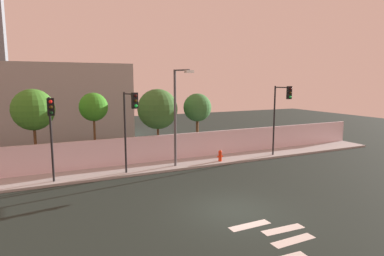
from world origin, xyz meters
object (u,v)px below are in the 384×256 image
roadside_tree_midleft (93,107)px  roadside_tree_midright (158,109)px  roadside_tree_leftmost (33,110)px  traffic_light_left (282,106)px  street_lamp_curbside (177,110)px  fire_hydrant (220,155)px  traffic_light_right (51,122)px  traffic_light_center (130,115)px  roadside_tree_rightmost (197,108)px

roadside_tree_midleft → roadside_tree_midright: 4.57m
roadside_tree_leftmost → roadside_tree_midright: size_ratio=1.02×
traffic_light_left → street_lamp_curbside: bearing=174.7°
fire_hydrant → roadside_tree_leftmost: 12.50m
traffic_light_right → street_lamp_curbside: bearing=4.3°
traffic_light_right → roadside_tree_midleft: bearing=55.1°
fire_hydrant → traffic_light_right: bearing=-177.0°
traffic_light_left → traffic_light_right: traffic_light_left is taller
traffic_light_right → roadside_tree_midleft: size_ratio=0.95×
traffic_light_right → roadside_tree_leftmost: 4.16m
roadside_tree_midleft → roadside_tree_midright: size_ratio=0.96×
roadside_tree_leftmost → roadside_tree_midright: roadside_tree_leftmost is taller
roadside_tree_midleft → traffic_light_right: bearing=-124.9°
traffic_light_center → roadside_tree_midleft: (-1.40, 4.15, 0.21)m
roadside_tree_midright → roadside_tree_leftmost: bearing=-180.0°
street_lamp_curbside → roadside_tree_midleft: street_lamp_curbside is taller
traffic_light_center → street_lamp_curbside: 3.29m
roadside_tree_midleft → roadside_tree_leftmost: bearing=-180.0°
traffic_light_center → traffic_light_right: traffic_light_center is taller
traffic_light_center → fire_hydrant: (6.46, 0.65, -3.15)m
traffic_light_left → traffic_light_center: 11.11m
roadside_tree_leftmost → roadside_tree_midleft: (3.67, 0.00, 0.04)m
traffic_light_center → traffic_light_right: size_ratio=1.05×
traffic_light_right → roadside_tree_midright: bearing=28.8°
traffic_light_left → roadside_tree_midleft: (-12.50, 4.24, 0.02)m
traffic_light_left → roadside_tree_midleft: traffic_light_left is taller
street_lamp_curbside → traffic_light_center: bearing=-168.8°
traffic_light_center → roadside_tree_leftmost: 6.56m
fire_hydrant → roadside_tree_leftmost: roadside_tree_leftmost is taller
traffic_light_left → roadside_tree_rightmost: (-4.69, 4.24, -0.30)m
traffic_light_center → roadside_tree_rightmost: bearing=32.9°
street_lamp_curbside → roadside_tree_rightmost: street_lamp_curbside is taller
traffic_light_center → roadside_tree_midright: 5.21m
traffic_light_left → traffic_light_center: (-11.10, 0.09, -0.19)m
traffic_light_right → roadside_tree_midright: size_ratio=0.92×
fire_hydrant → roadside_tree_rightmost: roadside_tree_rightmost is taller
roadside_tree_rightmost → fire_hydrant: bearing=-89.3°
traffic_light_left → roadside_tree_midright: size_ratio=1.01×
fire_hydrant → traffic_light_center: bearing=-174.2°
traffic_light_left → roadside_tree_leftmost: (-16.18, 4.24, -0.02)m
roadside_tree_leftmost → roadside_tree_midleft: size_ratio=1.06×
traffic_light_center → roadside_tree_leftmost: size_ratio=0.94×
traffic_light_right → roadside_tree_rightmost: traffic_light_right is taller
roadside_tree_leftmost → roadside_tree_rightmost: (11.49, 0.00, -0.28)m
traffic_light_left → roadside_tree_leftmost: bearing=165.3°
traffic_light_center → roadside_tree_midright: (3.16, 4.15, -0.09)m
street_lamp_curbside → roadside_tree_midright: 3.51m
traffic_light_left → roadside_tree_leftmost: 16.72m
street_lamp_curbside → fire_hydrant: (3.23, 0.01, -3.28)m
roadside_tree_midright → fire_hydrant: bearing=-46.6°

